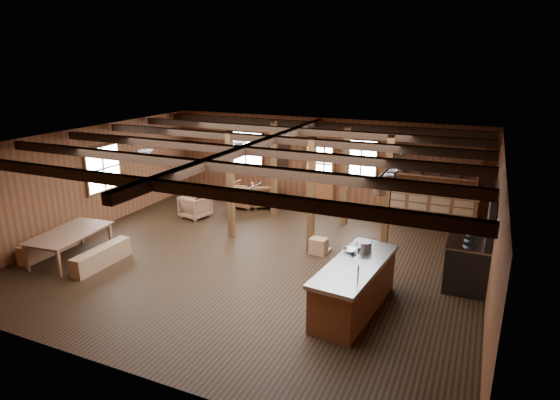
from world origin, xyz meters
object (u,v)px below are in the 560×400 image
object	(u,v)px
armchair_b	(245,195)
dining_table	(72,246)
kitchen_island	(354,286)
commercial_range	(472,252)
armchair_c	(195,207)
armchair_a	(264,195)

from	to	relation	value
armchair_b	dining_table	bearing A→B (deg)	74.09
kitchen_island	armchair_b	distance (m)	6.80
dining_table	commercial_range	bearing A→B (deg)	-79.30
armchair_c	dining_table	bearing A→B (deg)	88.63
kitchen_island	commercial_range	distance (m)	2.85
kitchen_island	armchair_b	bearing A→B (deg)	141.34
commercial_range	armchair_c	size ratio (longest dim) A/B	2.85
armchair_b	armchair_c	distance (m)	1.73
kitchen_island	dining_table	world-z (taller)	kitchen_island
dining_table	armchair_c	world-z (taller)	armchair_c
dining_table	armchair_b	distance (m)	5.50
kitchen_island	commercial_range	size ratio (longest dim) A/B	1.22
dining_table	armchair_c	distance (m)	3.81
kitchen_island	armchair_a	distance (m)	6.63
commercial_range	armchair_a	xyz separation A→B (m)	(-6.22, 2.94, -0.30)
dining_table	armchair_a	size ratio (longest dim) A/B	2.34
kitchen_island	armchair_c	xyz separation A→B (m)	(-5.69, 3.24, -0.14)
armchair_a	armchair_c	world-z (taller)	armchair_a
dining_table	armchair_c	bearing A→B (deg)	-20.12
commercial_range	armchair_b	distance (m)	7.29
kitchen_island	armchair_b	world-z (taller)	kitchen_island
kitchen_island	armchair_c	distance (m)	6.55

